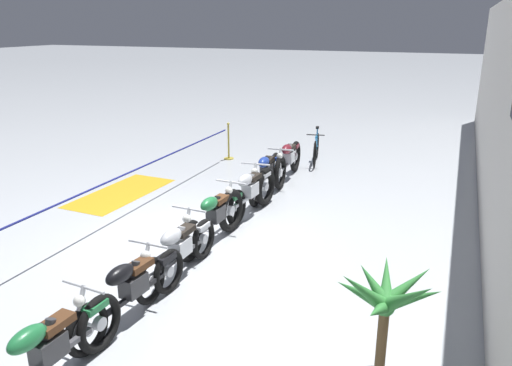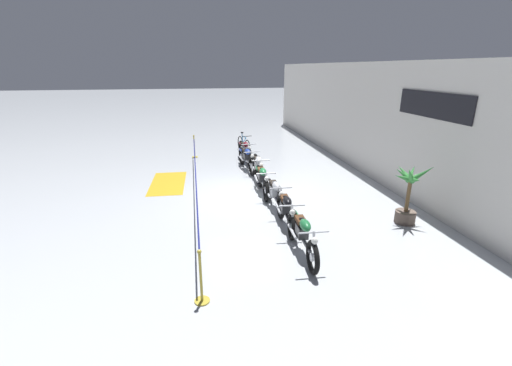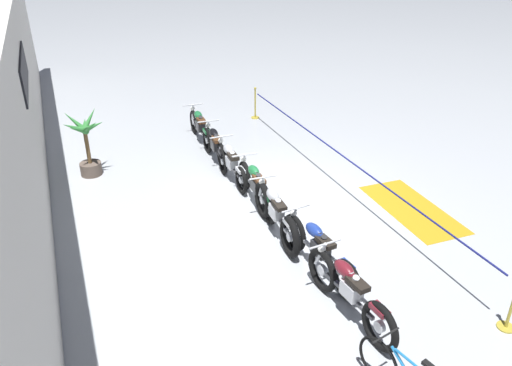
{
  "view_description": "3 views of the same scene",
  "coord_description": "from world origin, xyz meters",
  "px_view_note": "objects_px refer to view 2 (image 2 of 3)",
  "views": [
    {
      "loc": [
        7.27,
        4.38,
        3.75
      ],
      "look_at": [
        -1.37,
        0.85,
        0.72
      ],
      "focal_mm": 35.0,
      "sensor_mm": 36.0,
      "label": 1
    },
    {
      "loc": [
        10.63,
        -1.53,
        4.0
      ],
      "look_at": [
        1.02,
        0.22,
        0.69
      ],
      "focal_mm": 24.0,
      "sensor_mm": 36.0,
      "label": 2
    },
    {
      "loc": [
        -9.24,
        4.4,
        5.69
      ],
      "look_at": [
        0.21,
        0.53,
        0.43
      ],
      "focal_mm": 35.0,
      "sensor_mm": 36.0,
      "label": 3
    }
  ],
  "objects_px": {
    "motorcycle_green_6": "(302,234)",
    "stanchion_mid_left": "(201,284)",
    "floor_banner": "(168,183)",
    "motorcycle_maroon_0": "(245,151)",
    "motorcycle_silver_4": "(275,194)",
    "potted_palm_left_of_row": "(408,194)",
    "stanchion_far_left": "(195,164)",
    "bicycle": "(244,145)",
    "motorcycle_silver_2": "(258,168)",
    "motorcycle_green_3": "(262,179)",
    "motorcycle_blue_1": "(247,158)",
    "motorcycle_black_5": "(286,209)"
  },
  "relations": [
    {
      "from": "motorcycle_blue_1",
      "to": "motorcycle_silver_4",
      "type": "xyz_separation_m",
      "value": [
        4.17,
        0.2,
        -0.02
      ]
    },
    {
      "from": "motorcycle_maroon_0",
      "to": "motorcycle_green_6",
      "type": "xyz_separation_m",
      "value": [
        8.06,
        0.09,
        -0.02
      ]
    },
    {
      "from": "bicycle",
      "to": "stanchion_far_left",
      "type": "distance_m",
      "value": 5.07
    },
    {
      "from": "motorcycle_green_3",
      "to": "motorcycle_silver_4",
      "type": "bearing_deg",
      "value": 4.18
    },
    {
      "from": "stanchion_far_left",
      "to": "motorcycle_green_3",
      "type": "bearing_deg",
      "value": 58.67
    },
    {
      "from": "stanchion_far_left",
      "to": "stanchion_mid_left",
      "type": "relative_size",
      "value": 9.97
    },
    {
      "from": "motorcycle_blue_1",
      "to": "motorcycle_silver_4",
      "type": "bearing_deg",
      "value": 2.75
    },
    {
      "from": "bicycle",
      "to": "motorcycle_green_6",
      "type": "bearing_deg",
      "value": -0.74
    },
    {
      "from": "stanchion_mid_left",
      "to": "floor_banner",
      "type": "xyz_separation_m",
      "value": [
        -6.94,
        -1.01,
        -0.35
      ]
    },
    {
      "from": "floor_banner",
      "to": "motorcycle_blue_1",
      "type": "bearing_deg",
      "value": 113.41
    },
    {
      "from": "motorcycle_green_6",
      "to": "stanchion_mid_left",
      "type": "relative_size",
      "value": 2.19
    },
    {
      "from": "bicycle",
      "to": "potted_palm_left_of_row",
      "type": "bearing_deg",
      "value": 19.47
    },
    {
      "from": "motorcycle_black_5",
      "to": "bicycle",
      "type": "height_order",
      "value": "bicycle"
    },
    {
      "from": "potted_palm_left_of_row",
      "to": "motorcycle_silver_2",
      "type": "bearing_deg",
      "value": -143.26
    },
    {
      "from": "potted_palm_left_of_row",
      "to": "stanchion_far_left",
      "type": "relative_size",
      "value": 0.16
    },
    {
      "from": "motorcycle_maroon_0",
      "to": "stanchion_mid_left",
      "type": "bearing_deg",
      "value": -13.16
    },
    {
      "from": "bicycle",
      "to": "motorcycle_silver_2",
      "type": "bearing_deg",
      "value": -1.59
    },
    {
      "from": "motorcycle_maroon_0",
      "to": "floor_banner",
      "type": "height_order",
      "value": "motorcycle_maroon_0"
    },
    {
      "from": "bicycle",
      "to": "motorcycle_maroon_0",
      "type": "bearing_deg",
      "value": -6.77
    },
    {
      "from": "motorcycle_green_6",
      "to": "stanchion_mid_left",
      "type": "distance_m",
      "value": 2.63
    },
    {
      "from": "motorcycle_silver_4",
      "to": "motorcycle_black_5",
      "type": "distance_m",
      "value": 1.2
    },
    {
      "from": "motorcycle_black_5",
      "to": "stanchion_far_left",
      "type": "distance_m",
      "value": 4.56
    },
    {
      "from": "motorcycle_green_6",
      "to": "bicycle",
      "type": "bearing_deg",
      "value": 179.26
    },
    {
      "from": "motorcycle_green_3",
      "to": "motorcycle_black_5",
      "type": "xyz_separation_m",
      "value": [
        2.62,
        0.11,
        0.0
      ]
    },
    {
      "from": "motorcycle_silver_4",
      "to": "floor_banner",
      "type": "xyz_separation_m",
      "value": [
        -2.96,
        -3.29,
        -0.46
      ]
    },
    {
      "from": "motorcycle_maroon_0",
      "to": "motorcycle_black_5",
      "type": "relative_size",
      "value": 1.04
    },
    {
      "from": "motorcycle_blue_1",
      "to": "bicycle",
      "type": "xyz_separation_m",
      "value": [
        -3.02,
        0.33,
        -0.09
      ]
    },
    {
      "from": "motorcycle_blue_1",
      "to": "floor_banner",
      "type": "relative_size",
      "value": 0.91
    },
    {
      "from": "motorcycle_silver_4",
      "to": "stanchion_far_left",
      "type": "relative_size",
      "value": 0.21
    },
    {
      "from": "motorcycle_silver_2",
      "to": "stanchion_mid_left",
      "type": "xyz_separation_m",
      "value": [
        6.7,
        -2.28,
        -0.13
      ]
    },
    {
      "from": "motorcycle_blue_1",
      "to": "motorcycle_green_3",
      "type": "bearing_deg",
      "value": 2.0
    },
    {
      "from": "motorcycle_silver_2",
      "to": "motorcycle_green_3",
      "type": "bearing_deg",
      "value": -4.79
    },
    {
      "from": "motorcycle_silver_4",
      "to": "stanchion_mid_left",
      "type": "xyz_separation_m",
      "value": [
        3.98,
        -2.27,
        -0.1
      ]
    },
    {
      "from": "motorcycle_blue_1",
      "to": "bicycle",
      "type": "height_order",
      "value": "bicycle"
    },
    {
      "from": "bicycle",
      "to": "stanchion_far_left",
      "type": "height_order",
      "value": "stanchion_far_left"
    },
    {
      "from": "motorcycle_green_3",
      "to": "potted_palm_left_of_row",
      "type": "height_order",
      "value": "potted_palm_left_of_row"
    },
    {
      "from": "motorcycle_silver_4",
      "to": "motorcycle_silver_2",
      "type": "bearing_deg",
      "value": 179.88
    },
    {
      "from": "floor_banner",
      "to": "bicycle",
      "type": "bearing_deg",
      "value": 143.1
    },
    {
      "from": "motorcycle_maroon_0",
      "to": "motorcycle_green_6",
      "type": "height_order",
      "value": "motorcycle_maroon_0"
    },
    {
      "from": "motorcycle_silver_4",
      "to": "floor_banner",
      "type": "bearing_deg",
      "value": -131.99
    },
    {
      "from": "motorcycle_maroon_0",
      "to": "stanchion_mid_left",
      "type": "distance_m",
      "value": 9.62
    },
    {
      "from": "motorcycle_black_5",
      "to": "bicycle",
      "type": "distance_m",
      "value": 8.39
    },
    {
      "from": "motorcycle_silver_2",
      "to": "motorcycle_silver_4",
      "type": "bearing_deg",
      "value": -0.12
    },
    {
      "from": "motorcycle_black_5",
      "to": "motorcycle_green_6",
      "type": "distance_m",
      "value": 1.47
    },
    {
      "from": "motorcycle_maroon_0",
      "to": "motorcycle_green_3",
      "type": "xyz_separation_m",
      "value": [
        3.97,
        -0.02,
        -0.03
      ]
    },
    {
      "from": "floor_banner",
      "to": "potted_palm_left_of_row",
      "type": "bearing_deg",
      "value": 57.02
    },
    {
      "from": "motorcycle_green_3",
      "to": "motorcycle_green_6",
      "type": "distance_m",
      "value": 4.09
    },
    {
      "from": "potted_palm_left_of_row",
      "to": "floor_banner",
      "type": "distance_m",
      "value": 8.02
    },
    {
      "from": "motorcycle_black_5",
      "to": "stanchion_mid_left",
      "type": "relative_size",
      "value": 2.13
    },
    {
      "from": "motorcycle_green_6",
      "to": "potted_palm_left_of_row",
      "type": "relative_size",
      "value": 1.34
    }
  ]
}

